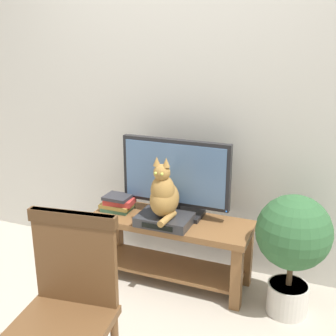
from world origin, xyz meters
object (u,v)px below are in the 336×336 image
at_px(tv, 175,177).
at_px(book_stack, 118,203).
at_px(tv_stand, 171,239).
at_px(wooden_chair, 67,302).
at_px(potted_plant, 293,241).
at_px(media_box, 165,220).
at_px(cat, 164,194).

bearing_deg(tv, book_stack, -168.23).
height_order(tv_stand, wooden_chair, wooden_chair).
height_order(tv, wooden_chair, tv).
bearing_deg(tv, potted_plant, -10.62).
bearing_deg(book_stack, wooden_chair, -72.46).
relative_size(tv, media_box, 2.16).
bearing_deg(media_box, wooden_chair, -91.96).
bearing_deg(tv_stand, wooden_chair, -92.28).
distance_m(tv_stand, cat, 0.39).
bearing_deg(wooden_chair, potted_plant, 51.18).
distance_m(tv, book_stack, 0.49).
height_order(tv_stand, potted_plant, potted_plant).
bearing_deg(wooden_chair, tv, 87.88).
bearing_deg(book_stack, cat, -14.11).
height_order(tv_stand, cat, cat).
distance_m(cat, potted_plant, 0.87).
height_order(tv_stand, book_stack, book_stack).
xyz_separation_m(tv, potted_plant, (0.84, -0.16, -0.26)).
bearing_deg(media_box, potted_plant, 1.19).
relative_size(tv_stand, book_stack, 4.66).
relative_size(media_box, cat, 0.86).
bearing_deg(potted_plant, wooden_chair, -128.82).
xyz_separation_m(cat, book_stack, (-0.41, 0.10, -0.17)).
bearing_deg(tv, tv_stand, -90.02).
xyz_separation_m(wooden_chair, potted_plant, (0.89, 1.10, -0.04)).
bearing_deg(wooden_chair, cat, 87.95).
bearing_deg(book_stack, potted_plant, -3.21).
height_order(media_box, wooden_chair, wooden_chair).
distance_m(wooden_chair, potted_plant, 1.42).
distance_m(book_stack, potted_plant, 1.26).
height_order(tv_stand, media_box, media_box).
xyz_separation_m(cat, wooden_chair, (-0.04, -1.07, -0.15)).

